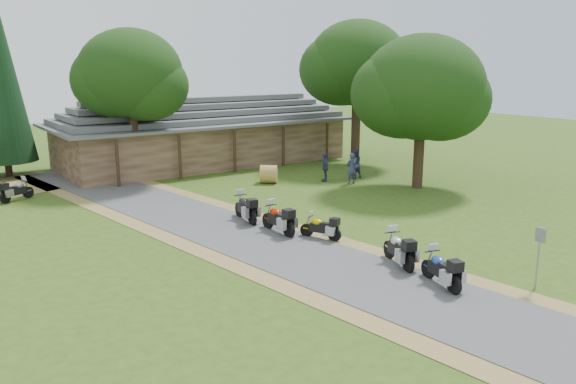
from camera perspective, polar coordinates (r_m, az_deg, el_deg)
ground at (r=19.64m, az=8.11°, el=-8.88°), size 120.00×120.00×0.00m
driveway at (r=22.24m, az=0.06°, el=-6.09°), size 51.95×51.95×0.00m
lodge at (r=41.84m, az=-8.55°, el=6.26°), size 21.40×9.40×4.90m
motorcycle_row_a at (r=19.45m, az=15.29°, el=-7.41°), size 1.10×1.98×1.29m
motorcycle_row_b at (r=21.02m, az=11.18°, el=-5.56°), size 1.26×2.07×1.35m
motorcycle_row_c at (r=23.67m, az=3.32°, el=-3.48°), size 1.21×1.72×1.13m
motorcycle_row_d at (r=24.44m, az=-1.02°, el=-2.60°), size 0.68×2.04×1.40m
motorcycle_row_e at (r=26.33m, az=-4.35°, el=-1.49°), size 0.96×2.11×1.39m
motorcycle_carport_b at (r=33.53m, az=-25.88°, el=0.24°), size 1.86×1.34×1.22m
person_a at (r=34.52m, az=6.46°, el=2.67°), size 0.66×0.49×2.24m
person_b at (r=36.20m, az=6.83°, el=3.12°), size 0.67×0.51×2.21m
person_c at (r=35.10m, az=3.79°, el=2.79°), size 0.67×0.73×2.11m
hay_bale at (r=34.62m, az=-1.97°, el=1.83°), size 1.49×1.50×1.11m
sign_post at (r=20.12m, az=24.06°, el=-6.18°), size 0.38×0.06×2.11m
oak_lodge_left at (r=35.87m, az=-15.58°, el=9.51°), size 6.27×6.27×10.74m
oak_lodge_right at (r=41.04m, az=7.02°, el=10.94°), size 7.11×7.11×11.69m
oak_driveway at (r=33.64m, az=13.38°, el=8.38°), size 7.13×7.13×9.51m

